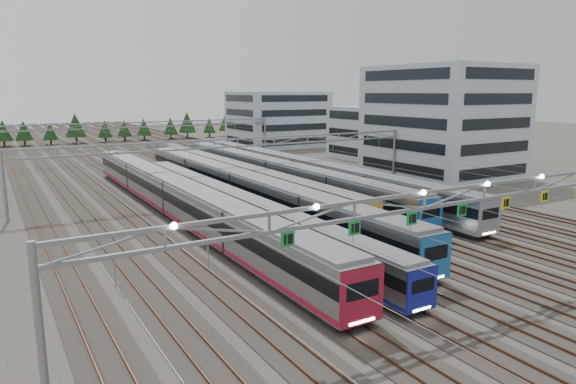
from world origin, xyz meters
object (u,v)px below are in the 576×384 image
train_f (301,171)px  depot_bldg_north (278,119)px  train_c (241,187)px  depot_bldg_mid (375,133)px  gantry_mid (238,149)px  gantry_far (147,129)px  train_a (177,197)px  train_b (235,206)px  train_e (275,174)px  train_d (229,172)px  gantry_near (485,195)px  depot_bldg_south (442,121)px

train_f → depot_bldg_north: 58.44m
train_c → train_f: bearing=29.4°
train_c → depot_bldg_mid: 51.72m
gantry_mid → gantry_far: 45.00m
train_a → train_b: train_a is taller
train_e → depot_bldg_mid: (35.04, 19.47, 3.19)m
train_d → train_b: bearing=-112.5°
depot_bldg_mid → depot_bldg_north: depot_bldg_north is taller
train_b → gantry_near: size_ratio=0.99×
train_c → train_a: bearing=-167.3°
gantry_mid → train_f: bearing=9.8°
train_c → train_b: bearing=-119.5°
train_a → gantry_near: size_ratio=1.19×
gantry_near → gantry_far: bearing=90.0°
train_b → gantry_far: (6.75, 58.62, 4.48)m
gantry_far → depot_bldg_north: bearing=14.2°
train_e → depot_bldg_north: depot_bldg_north is taller
depot_bldg_south → depot_bldg_mid: 23.22m
gantry_near → gantry_far: (0.05, 85.12, -0.70)m
train_f → depot_bldg_south: depot_bldg_south is taller
depot_bldg_south → gantry_mid: bearing=178.1°
train_f → depot_bldg_mid: bearing=32.3°
train_c → train_e: size_ratio=1.06×
gantry_near → depot_bldg_mid: size_ratio=3.52×
train_f → gantry_mid: gantry_mid is taller
gantry_mid → depot_bldg_south: depot_bldg_south is taller
train_a → train_c: 9.23m
depot_bldg_mid → train_e: bearing=-150.9°
depot_bldg_mid → train_f: bearing=-147.7°
gantry_far → train_c: bearing=-92.5°
train_c → gantry_far: size_ratio=1.15×
train_d → depot_bldg_north: bearing=53.3°
train_f → gantry_far: 44.68m
train_f → depot_bldg_mid: depot_bldg_mid is taller
depot_bldg_north → train_b: bearing=-122.6°
train_b → depot_bldg_north: bearing=57.4°
train_b → train_e: train_e is taller
depot_bldg_south → train_e: bearing=174.4°
gantry_near → depot_bldg_south: depot_bldg_south is taller
train_a → train_b: 7.45m
train_f → depot_bldg_mid: (30.54, 19.31, 3.21)m
train_d → gantry_far: gantry_far is taller
train_a → train_f: train_a is taller
train_a → depot_bldg_mid: 60.52m
gantry_far → depot_bldg_north: (36.76, 9.32, 0.62)m
train_d → depot_bldg_mid: depot_bldg_mid is taller
train_b → depot_bldg_mid: depot_bldg_mid is taller
train_a → depot_bldg_south: depot_bldg_south is taller
train_a → gantry_far: 54.04m
gantry_far → depot_bldg_mid: bearing=-29.6°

